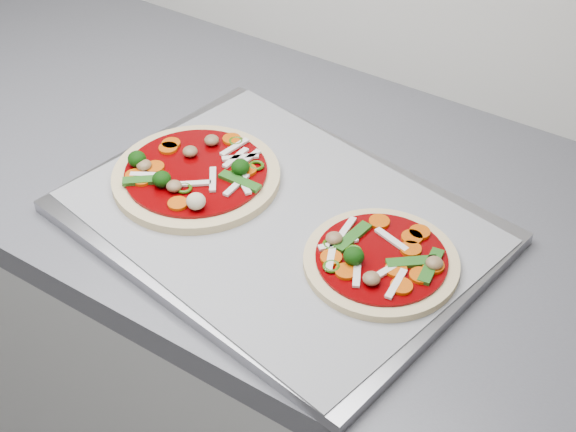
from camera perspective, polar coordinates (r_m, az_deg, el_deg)
The scene contains 6 objects.
base_cabinet at distance 1.52m, azimuth -9.11°, elevation -7.79°, with size 3.60×0.60×0.86m, color silver.
countertop at distance 1.23m, azimuth -11.30°, elevation 6.28°, with size 3.60×0.60×0.04m, color #5B5B62.
baking_tray at distance 0.99m, azimuth -0.74°, elevation -0.45°, with size 0.50×0.37×0.02m, color gray.
parchment at distance 0.98m, azimuth -0.74°, elevation -0.05°, with size 0.48×0.35×0.00m, color gray.
pizza_left at distance 1.04m, azimuth -6.61°, elevation 2.94°, with size 0.23×0.23×0.04m.
pizza_right at distance 0.92m, azimuth 6.61°, elevation -3.14°, with size 0.23×0.23×0.03m.
Camera 1 is at (0.75, 0.60, 1.56)m, focal length 50.00 mm.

